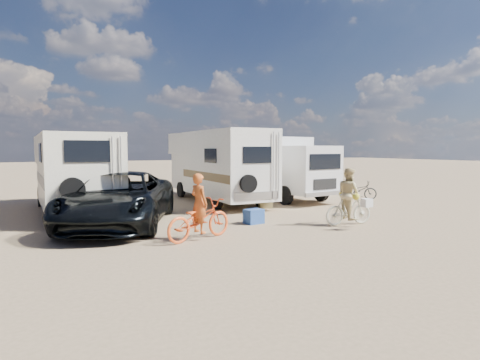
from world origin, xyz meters
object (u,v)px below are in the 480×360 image
rv_left (74,174)px  bike_parked (358,190)px  box_truck (277,168)px  cooler (254,216)px  rider_woman (349,199)px  rv_main (217,167)px  bike_woman (349,209)px  bike_man (199,219)px  rider_man (199,210)px  dark_suv (119,199)px  crate (265,203)px

rv_left → bike_parked: rv_left is taller
box_truck → cooler: box_truck is taller
rider_woman → cooler: (-2.48, 1.56, -0.57)m
rv_main → bike_woman: size_ratio=4.53×
rv_left → bike_woman: bearing=-44.2°
box_truck → bike_man: (-6.41, -6.32, -0.91)m
box_truck → bike_parked: bearing=-40.4°
rv_left → rider_man: (2.46, -6.39, -0.65)m
dark_suv → box_truck: bearing=47.7°
rv_left → bike_man: rv_left is taller
rider_woman → crate: bearing=11.9°
bike_woman → rider_man: 4.84m
rv_main → bike_man: bearing=-116.9°
cooler → rv_main: bearing=69.5°
bike_woman → bike_man: bearing=93.2°
bike_man → bike_woman: 4.83m
rv_main → bike_woman: (1.35, -6.93, -1.07)m
rider_woman → bike_parked: size_ratio=0.95×
bike_man → bike_parked: bike_man is taller
rider_woman → rider_man: bearing=93.2°
box_truck → bike_woman: (-1.59, -6.59, -0.95)m
rv_left → bike_woman: 9.92m
rider_man → dark_suv: bearing=8.9°
rider_woman → crate: rider_woman is taller
box_truck → bike_parked: size_ratio=3.74×
box_truck → bike_woman: box_truck is taller
bike_parked → cooler: (-7.15, -2.93, -0.21)m
rider_woman → bike_parked: (4.67, 4.48, -0.36)m
bike_man → bike_woman: bike_man is taller
rider_woman → rv_left: bearing=53.9°
rv_main → rider_woman: rv_main is taller
box_truck → cooler: bearing=-135.1°
box_truck → bike_parked: 3.87m
dark_suv → crate: size_ratio=11.73×
rider_woman → cooler: rider_woman is taller
bike_man → bike_parked: bearing=-84.0°
cooler → rider_man: bearing=-159.8°
bike_man → bike_parked: 10.39m
rv_left → rider_woman: bearing=-44.2°
bike_woman → cooler: bearing=64.2°
dark_suv → bike_woman: (6.29, -3.16, -0.34)m
box_truck → rv_left: bearing=173.4°
rider_man → bike_parked: (9.50, 4.22, -0.33)m
dark_suv → rider_man: 3.25m
bike_woman → bike_parked: bearing=-39.9°
bike_woman → bike_parked: 6.48m
rv_main → rv_left: (-5.93, -0.27, -0.13)m
box_truck → dark_suv: box_truck is taller
rv_main → dark_suv: size_ratio=1.24×
bike_woman → rider_woman: bearing=0.0°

